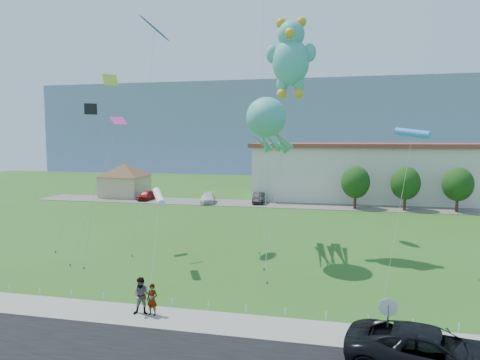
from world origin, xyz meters
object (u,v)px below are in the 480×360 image
parked_car_black (259,198)px  pavilion (125,177)px  pedestrian_left (152,300)px  stop_sign (388,313)px  suv (433,354)px  warehouse (469,172)px  parked_car_white (208,198)px  octopus_kite (269,127)px  parked_car_red (146,195)px  pedestrian_right (142,296)px  teddy_bear_kite (291,56)px

parked_car_black → pavilion: bearing=167.7°
pedestrian_left → parked_car_black: 38.09m
stop_sign → suv: size_ratio=0.40×
warehouse → parked_car_white: bearing=-164.7°
pavilion → suv: size_ratio=1.45×
suv → parked_car_white: bearing=40.0°
pavilion → octopus_kite: (26.47, -28.41, 6.76)m
pavilion → warehouse: size_ratio=0.15×
parked_car_red → parked_car_white: bearing=-4.3°
pedestrian_left → parked_car_red: 41.55m
suv → pedestrian_right: bearing=90.2°
pedestrian_right → parked_car_black: 38.12m
parked_car_red → teddy_bear_kite: bearing=-44.7°
warehouse → parked_car_black: warehouse is taller
pedestrian_left → parked_car_red: (-17.59, 37.64, -0.15)m
stop_sign → pedestrian_left: 11.21m
pedestrian_left → octopus_kite: size_ratio=0.13×
pedestrian_right → suv: bearing=-23.4°
parked_car_white → octopus_kite: 28.94m
stop_sign → warehouse: bearing=71.1°
octopus_kite → parked_car_black: bearing=101.4°
pavilion → pedestrian_left: (22.45, -40.59, -2.13)m
pedestrian_left → teddy_bear_kite: bearing=76.6°
pavilion → parked_car_white: size_ratio=1.99×
suv → pedestrian_left: (-12.51, 2.91, -0.05)m
suv → parked_car_black: size_ratio=1.48×
stop_sign → teddy_bear_kite: 21.87m
stop_sign → parked_car_red: stop_sign is taller
pavilion → parked_car_red: pavilion is taller
pavilion → suv: (34.96, -43.50, -2.08)m
suv → pedestrian_left: bearing=89.5°
stop_sign → pedestrian_left: bearing=171.7°
pedestrian_right → stop_sign: bearing=-18.7°
pavilion → parked_car_black: 21.53m
pedestrian_left → suv: bearing=-6.5°
parked_car_black → octopus_kite: (5.20, -25.90, 9.02)m
warehouse → parked_car_black: size_ratio=14.29×
pedestrian_left → stop_sign: bearing=-1.7°
pedestrian_right → pedestrian_left: bearing=-7.3°
parked_car_black → octopus_kite: size_ratio=0.36×
stop_sign → parked_car_white: size_ratio=0.54×
parked_car_white → teddy_bear_kite: (13.43, -22.19, 14.57)m
parked_car_black → teddy_bear_kite: (6.53, -23.40, 14.54)m
octopus_kite → teddy_bear_kite: bearing=62.0°
warehouse → pavilion: bearing=-173.2°
warehouse → suv: (-15.04, -49.50, -3.19)m
parked_car_red → parked_car_black: (16.41, 0.43, 0.02)m
suv → warehouse: bearing=-4.3°
parked_car_white → octopus_kite: bearing=-76.1°
stop_sign → pavilion: bearing=128.4°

